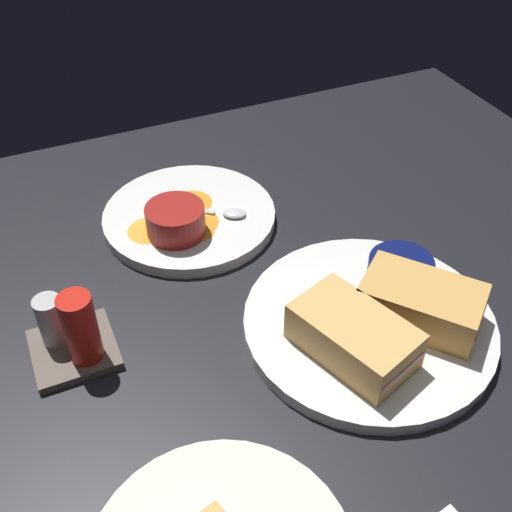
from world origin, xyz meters
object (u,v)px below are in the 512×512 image
Objects in this scene: sandwich_half_far at (421,303)px; condiment_caddy at (72,334)px; spoon_by_dark_ramekin at (362,307)px; plate_sandwich_main at (369,323)px; ramekin_light_gravy at (175,219)px; plate_chips_companion at (189,217)px; spoon_by_gravy_ramekin at (225,213)px; ramekin_dark_sauce at (399,274)px; sandwich_half_near at (353,336)px.

sandwich_half_far is 1.56× the size of condiment_caddy.
sandwich_half_far is at bearing -126.73° from spoon_by_dark_ramekin.
spoon_by_dark_ramekin is (1.67, 0.02, 1.16)cm from plate_sandwich_main.
ramekin_light_gravy is (23.76, 15.05, 2.94)cm from plate_sandwich_main.
plate_chips_companion is at bearing -39.81° from ramekin_light_gravy.
sandwich_half_far is 29.79cm from spoon_by_gravy_ramekin.
ramekin_light_gravy is (-3.55, 2.96, 2.94)cm from plate_chips_companion.
plate_chips_companion is at bearing 23.87° from plate_sandwich_main.
ramekin_dark_sauce is at bearing -134.97° from ramekin_light_gravy.
sandwich_half_near is at bearing -165.78° from plate_chips_companion.
plate_sandwich_main is at bearing -52.60° from sandwich_half_near.
spoon_by_gravy_ramekin is at bearing 7.11° from sandwich_half_near.
condiment_caddy reaches higher than ramekin_dark_sauce.
ramekin_light_gravy is 0.82× the size of condiment_caddy.
plate_sandwich_main is at bearing 118.40° from ramekin_dark_sauce.
plate_chips_companion is 2.49× the size of condiment_caddy.
spoon_by_dark_ramekin is at bearing 103.75° from ramekin_dark_sauce.
condiment_caddy reaches higher than plate_sandwich_main.
plate_sandwich_main is 3.77× the size of ramekin_dark_sauce.
plate_sandwich_main is 1.93× the size of sandwich_half_near.
plate_sandwich_main is 3.01× the size of condiment_caddy.
plate_chips_companion is 5.48cm from ramekin_light_gravy.
plate_sandwich_main is 7.14cm from ramekin_dark_sauce.
plate_sandwich_main and plate_chips_companion have the same top height.
sandwich_half_far is at bearing -82.60° from sandwich_half_near.
spoon_by_dark_ramekin is at bearing -104.15° from condiment_caddy.
sandwich_half_near is 0.63× the size of plate_chips_companion.
ramekin_dark_sauce is 29.28cm from ramekin_light_gravy.
spoon_by_dark_ramekin is 0.42× the size of plate_chips_companion.
sandwich_half_far is (-2.09, -5.02, 3.20)cm from plate_sandwich_main.
plate_chips_companion is at bearing 25.20° from spoon_by_dark_ramekin.
sandwich_half_near is 11.85cm from ramekin_dark_sauce.
sandwich_half_far is 0.63× the size of plate_chips_companion.
ramekin_light_gravy is 21.62cm from condiment_caddy.
ramekin_dark_sauce is 30.21cm from plate_chips_companion.
sandwich_half_far is at bearing -149.81° from plate_chips_companion.
condiment_caddy is (9.58, 31.36, 2.61)cm from plate_sandwich_main.
sandwich_half_near reaches higher than spoon_by_dark_ramekin.
plate_sandwich_main is at bearing -156.13° from plate_chips_companion.
ramekin_dark_sauce is (3.07, -5.67, 3.08)cm from plate_sandwich_main.
sandwich_half_far is 6.62cm from spoon_by_dark_ramekin.
spoon_by_gravy_ramekin is at bearing -121.36° from plate_chips_companion.
sandwich_half_near is at bearing -115.47° from condiment_caddy.
sandwich_half_far is at bearing 172.88° from ramekin_dark_sauce.
ramekin_dark_sauce is at bearing -99.97° from condiment_caddy.
condiment_caddy reaches higher than sandwich_half_near.
ramekin_dark_sauce reaches higher than plate_sandwich_main.
plate_chips_companion is 2.58× the size of spoon_by_gravy_ramekin.
condiment_caddy is (12.88, 27.04, -0.59)cm from sandwich_half_near.
ramekin_light_gravy reaches higher than spoon_by_gravy_ramekin.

